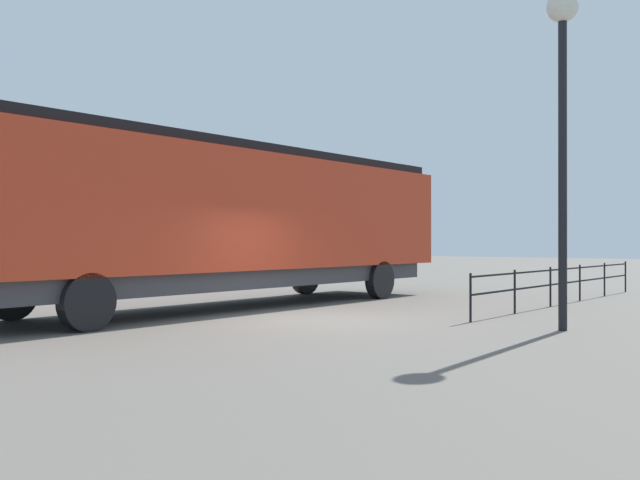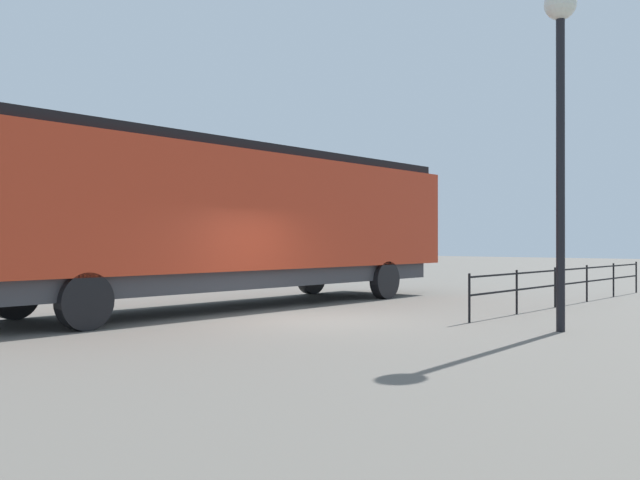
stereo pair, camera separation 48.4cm
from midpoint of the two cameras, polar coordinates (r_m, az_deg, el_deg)
name	(u,v)px [view 1 (the left image)]	position (r m, az deg, el deg)	size (l,w,h in m)	color
ground_plane	(314,320)	(14.86, -1.46, -6.61)	(120.00, 120.00, 0.00)	#666059
locomotive	(238,218)	(18.09, -7.52, 1.81)	(3.19, 15.12, 4.07)	red
lamp_post	(563,77)	(14.09, 18.34, 12.59)	(0.59, 0.59, 6.40)	black
platform_fence	(566,279)	(19.84, 18.87, -3.01)	(0.05, 11.18, 1.02)	black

